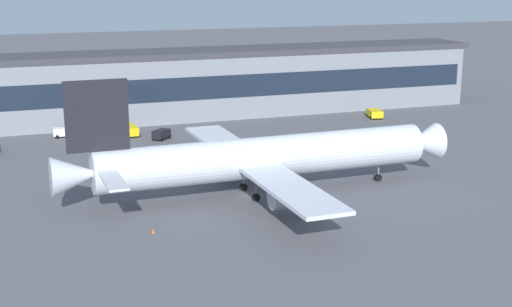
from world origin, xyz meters
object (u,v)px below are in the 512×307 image
Objects in this scene: belt_loader at (130,129)px; follow_me_car at (64,132)px; airliner at (260,158)px; traffic_cone_0 at (153,231)px; baggage_tug at (161,134)px; pushback_tractor at (375,113)px.

follow_me_car is at bearing 169.49° from belt_loader.
traffic_cone_0 is (-17.47, -10.17, -5.15)m from airliner.
follow_me_car is (-12.12, 2.25, -0.06)m from belt_loader.
belt_loader is at bearing 103.14° from airliner.
follow_me_car is (-22.60, 47.13, -4.34)m from airliner.
traffic_cone_0 is at bearing -97.24° from belt_loader.
follow_me_car is 57.53m from traffic_cone_0.
baggage_tug is at bearing -25.76° from follow_me_car.
pushback_tractor is at bearing 45.71° from airliner.
follow_me_car is 7.99× the size of traffic_cone_0.
airliner is 104.67× the size of traffic_cone_0.
follow_me_car and baggage_tug have the same top height.
traffic_cone_0 is (-6.99, -55.05, -0.88)m from belt_loader.
traffic_cone_0 is at bearing -103.69° from baggage_tug.
follow_me_car reaches higher than pushback_tractor.
traffic_cone_0 is (-11.95, -49.05, -0.81)m from baggage_tug.
pushback_tractor is 80.73m from traffic_cone_0.
belt_loader reaches higher than follow_me_car.
pushback_tractor is 1.20× the size of follow_me_car.
airliner is at bearing -76.86° from belt_loader.
airliner is 46.28m from belt_loader.
airliner is at bearing -134.29° from pushback_tractor.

